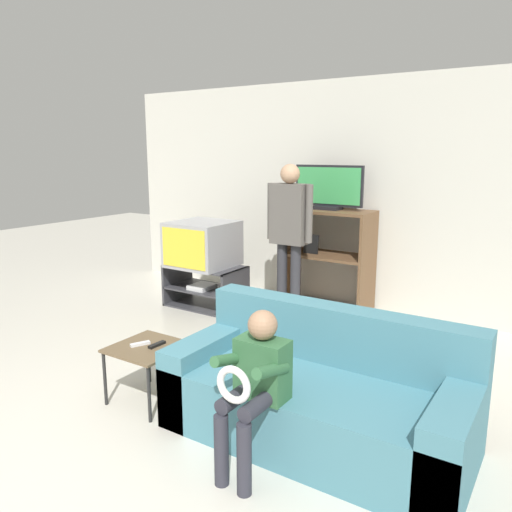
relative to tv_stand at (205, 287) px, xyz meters
name	(u,v)px	position (x,y,z in m)	size (l,w,h in m)	color
ground_plane	(54,493)	(1.37, -3.03, -0.24)	(18.00, 18.00, 0.00)	beige
wall_back	(352,196)	(1.37, 1.01, 1.06)	(6.40, 0.06, 2.60)	beige
tv_stand	(205,287)	(0.00, 0.00, 0.00)	(0.90, 0.53, 0.49)	#38383D
television_main	(203,244)	(-0.03, 0.00, 0.51)	(0.68, 0.68, 0.52)	#9E9EA3
media_shelf	(327,259)	(1.24, 0.69, 0.35)	(0.99, 0.49, 1.16)	brown
television_flat	(329,189)	(1.22, 0.71, 1.15)	(0.81, 0.20, 0.49)	black
folding_stool	(263,306)	(1.32, -0.83, 0.22)	(0.37, 0.39, 0.57)	#99999E
snack_table	(148,352)	(1.08, -2.01, 0.13)	(0.49, 0.49, 0.42)	brown
remote_control_black	(157,345)	(1.13, -1.97, 0.19)	(0.04, 0.14, 0.02)	black
remote_control_white	(140,344)	(1.02, -2.02, 0.19)	(0.04, 0.14, 0.02)	silver
couch	(318,397)	(2.32, -1.77, 0.03)	(1.89, 0.85, 0.80)	teal
person_standing_adult	(289,227)	(1.04, 0.13, 0.78)	(0.53, 0.20, 1.68)	#2D2D33
person_seated_child	(254,379)	(2.17, -2.27, 0.31)	(0.33, 0.43, 0.94)	#2D2D38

